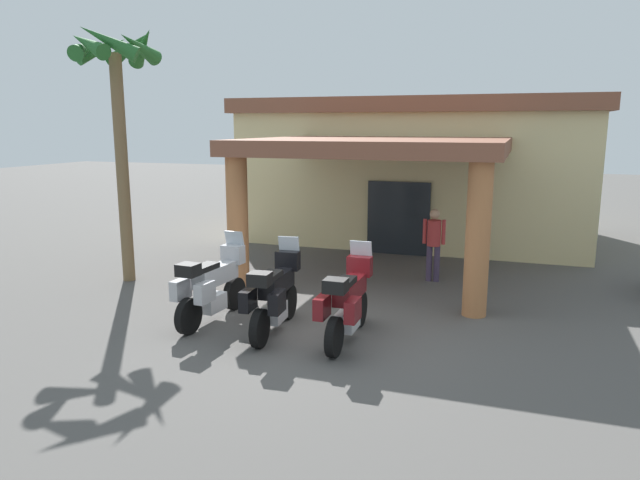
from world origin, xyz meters
name	(u,v)px	position (x,y,z in m)	size (l,w,h in m)	color
ground_plane	(322,329)	(0.00, 0.00, 0.00)	(80.00, 80.00, 0.00)	#514F4C
motel_building	(418,168)	(0.00, 9.61, 2.29)	(10.86, 11.81, 4.47)	beige
motorcycle_silver	(211,286)	(-2.11, -0.27, 0.70)	(0.73, 2.21, 1.61)	black
motorcycle_black	(274,295)	(-0.75, -0.42, 0.70)	(0.73, 2.21, 1.61)	black
motorcycle_maroon	(347,302)	(0.60, -0.40, 0.70)	(0.70, 2.21, 1.61)	black
pedestrian	(434,240)	(1.40, 4.05, 1.01)	(0.53, 0.32, 1.74)	#3F334C
palm_tree_roadside	(116,80)	(-5.53, 1.74, 4.66)	(2.03, 2.06, 5.93)	brown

